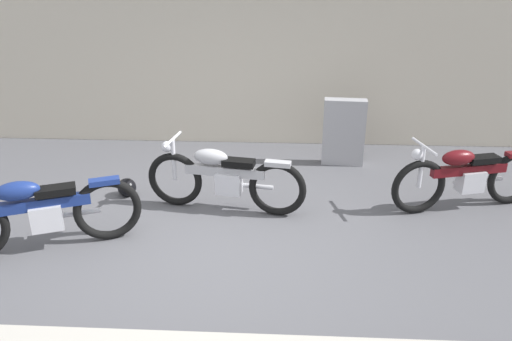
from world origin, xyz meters
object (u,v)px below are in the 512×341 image
Objects in this scene: stone_marker at (344,132)px; motorcycle_silver at (224,178)px; motorcycle_maroon at (466,177)px; helmet at (127,187)px; motorcycle_blue at (39,212)px.

stone_marker reaches higher than motorcycle_silver.
stone_marker reaches higher than motorcycle_maroon.
motorcycle_maroon reaches higher than helmet.
stone_marker reaches higher than helmet.
helmet is 0.12× the size of motorcycle_blue.
motorcycle_silver reaches higher than helmet.
stone_marker is 2.00m from motorcycle_maroon.
helmet is 1.44m from motorcycle_silver.
motorcycle_silver is at bearing -10.84° from motorcycle_maroon.
motorcycle_maroon is (4.44, -0.12, 0.32)m from helmet.
motorcycle_maroon is (1.40, -1.43, -0.07)m from stone_marker.
motorcycle_silver is at bearing -172.90° from motorcycle_blue.
stone_marker is at bearing -164.98° from motorcycle_blue.
motorcycle_blue is (-1.91, -1.06, 0.02)m from motorcycle_silver.
stone_marker is at bearing 23.24° from helmet.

